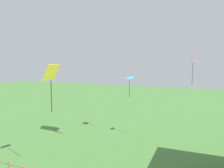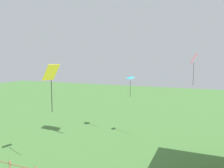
% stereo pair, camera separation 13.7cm
% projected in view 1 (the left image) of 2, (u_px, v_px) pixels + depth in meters
% --- Properties ---
extents(kite_yellow_diamond, '(0.91, 1.03, 3.05)m').
position_uv_depth(kite_yellow_diamond, '(51.00, 77.00, 13.67)').
color(kite_yellow_diamond, yellow).
extents(kite_cyan_delta, '(1.06, 1.06, 2.11)m').
position_uv_depth(kite_cyan_delta, '(129.00, 78.00, 21.80)').
color(kite_cyan_delta, '#2DB2C6').
extents(kite_pink_diamond, '(0.62, 0.77, 2.67)m').
position_uv_depth(kite_pink_diamond, '(193.00, 62.00, 17.99)').
color(kite_pink_diamond, pink).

